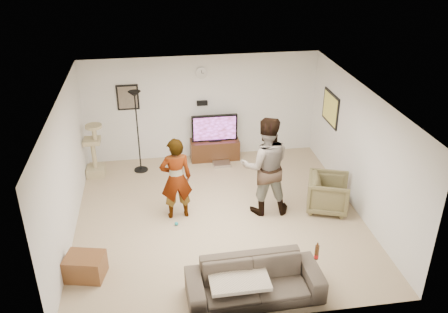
{
  "coord_description": "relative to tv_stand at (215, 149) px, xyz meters",
  "views": [
    {
      "loc": [
        -1.1,
        -7.77,
        5.28
      ],
      "look_at": [
        0.13,
        0.2,
        1.21
      ],
      "focal_mm": 38.15,
      "sensor_mm": 36.0,
      "label": 1
    }
  ],
  "objects": [
    {
      "name": "tv_screen",
      "position": [
        0.0,
        -0.04,
        0.57
      ],
      "size": [
        1.0,
        0.01,
        0.57
      ],
      "primitive_type": "cube",
      "color": "#B64CD5",
      "rests_on": "tv"
    },
    {
      "name": "sofa",
      "position": [
        -0.04,
        -4.78,
        0.06
      ],
      "size": [
        2.1,
        0.87,
        0.61
      ],
      "primitive_type": "imported",
      "rotation": [
        0.0,
        0.0,
        0.03
      ],
      "color": "#473D34",
      "rests_on": "floor"
    },
    {
      "name": "console_box",
      "position": [
        0.11,
        -0.4,
        -0.21
      ],
      "size": [
        0.4,
        0.3,
        0.07
      ],
      "primitive_type": "cube",
      "color": "silver",
      "rests_on": "floor"
    },
    {
      "name": "wall_back",
      "position": [
        -0.26,
        0.25,
        1.01
      ],
      "size": [
        5.5,
        0.04,
        2.5
      ],
      "primitive_type": "cube",
      "color": "white",
      "rests_on": "floor"
    },
    {
      "name": "ceiling",
      "position": [
        -0.26,
        -2.5,
        2.27
      ],
      "size": [
        5.5,
        5.5,
        0.02
      ],
      "primitive_type": "cube",
      "color": "white",
      "rests_on": "wall_back"
    },
    {
      "name": "floor_lamp",
      "position": [
        -1.78,
        -0.34,
        0.72
      ],
      "size": [
        0.32,
        0.32,
        1.92
      ],
      "primitive_type": "cylinder",
      "color": "black",
      "rests_on": "floor"
    },
    {
      "name": "picture_right",
      "position": [
        2.47,
        -0.9,
        1.26
      ],
      "size": [
        0.03,
        0.78,
        0.62
      ],
      "primitive_type": "cube",
      "color": "#F8E75C",
      "rests_on": "wall_right"
    },
    {
      "name": "tv_stand",
      "position": [
        0.0,
        0.0,
        0.0
      ],
      "size": [
        1.17,
        0.45,
        0.49
      ],
      "primitive_type": "cube",
      "color": "#381F10",
      "rests_on": "floor"
    },
    {
      "name": "wall_clock",
      "position": [
        -0.26,
        0.22,
        1.86
      ],
      "size": [
        0.26,
        0.04,
        0.26
      ],
      "primitive_type": "cylinder",
      "rotation": [
        1.57,
        0.0,
        0.0
      ],
      "color": "silver",
      "rests_on": "wall_back"
    },
    {
      "name": "toy_ball",
      "position": [
        -1.11,
        -2.69,
        -0.21
      ],
      "size": [
        0.07,
        0.07,
        0.07
      ],
      "primitive_type": "sphere",
      "color": "teal",
      "rests_on": "floor"
    },
    {
      "name": "wall_right",
      "position": [
        2.49,
        -2.5,
        1.01
      ],
      "size": [
        0.04,
        5.5,
        2.5
      ],
      "primitive_type": "cube",
      "color": "white",
      "rests_on": "floor"
    },
    {
      "name": "cat_tree",
      "position": [
        -2.79,
        -0.41,
        0.39
      ],
      "size": [
        0.41,
        0.41,
        1.26
      ],
      "primitive_type": "cube",
      "rotation": [
        0.0,
        0.0,
        -0.01
      ],
      "color": "tan",
      "rests_on": "floor"
    },
    {
      "name": "picture_back",
      "position": [
        -1.96,
        0.23,
        1.36
      ],
      "size": [
        0.42,
        0.03,
        0.52
      ],
      "primitive_type": "cube",
      "color": "#645A4D",
      "rests_on": "wall_back"
    },
    {
      "name": "tv",
      "position": [
        0.0,
        0.0,
        0.57
      ],
      "size": [
        1.09,
        0.08,
        0.65
      ],
      "primitive_type": "cube",
      "color": "black",
      "rests_on": "tv_stand"
    },
    {
      "name": "wall_front",
      "position": [
        -0.26,
        -5.25,
        1.01
      ],
      "size": [
        5.5,
        0.04,
        2.5
      ],
      "primitive_type": "cube",
      "color": "white",
      "rests_on": "floor"
    },
    {
      "name": "person_left",
      "position": [
        -1.06,
        -2.36,
        0.59
      ],
      "size": [
        0.65,
        0.46,
        1.67
      ],
      "primitive_type": "imported",
      "rotation": [
        0.0,
        0.0,
        3.24
      ],
      "color": "#9A9DAC",
      "rests_on": "floor"
    },
    {
      "name": "wall_speaker",
      "position": [
        -0.26,
        0.19,
        1.14
      ],
      "size": [
        0.25,
        0.1,
        0.1
      ],
      "primitive_type": "cube",
      "color": "black",
      "rests_on": "wall_back"
    },
    {
      "name": "beer_bottle",
      "position": [
        0.91,
        -4.78,
        0.49
      ],
      "size": [
        0.06,
        0.06,
        0.25
      ],
      "primitive_type": "cylinder",
      "color": "#4C2913",
      "rests_on": "sofa"
    },
    {
      "name": "person_right",
      "position": [
        0.66,
        -2.42,
        0.76
      ],
      "size": [
        1.03,
        0.83,
        2.0
      ],
      "primitive_type": "imported",
      "rotation": [
        0.0,
        0.0,
        3.07
      ],
      "color": "#36659C",
      "rests_on": "floor"
    },
    {
      "name": "wall_left",
      "position": [
        -3.01,
        -2.5,
        1.01
      ],
      "size": [
        0.04,
        5.5,
        2.5
      ],
      "primitive_type": "cube",
      "color": "white",
      "rests_on": "floor"
    },
    {
      "name": "side_table",
      "position": [
        -2.66,
        -3.91,
        -0.04
      ],
      "size": [
        0.7,
        0.59,
        0.41
      ],
      "primitive_type": "cube",
      "rotation": [
        0.0,
        0.0,
        -0.23
      ],
      "color": "brown",
      "rests_on": "floor"
    },
    {
      "name": "throw_blanket",
      "position": [
        -0.29,
        -4.78,
        0.17
      ],
      "size": [
        0.91,
        0.71,
        0.06
      ],
      "primitive_type": "cube",
      "rotation": [
        0.0,
        0.0,
        0.01
      ],
      "color": "beige",
      "rests_on": "sofa"
    },
    {
      "name": "armchair",
      "position": [
        1.93,
        -2.57,
        0.12
      ],
      "size": [
        1.02,
        1.0,
        0.73
      ],
      "primitive_type": "imported",
      "rotation": [
        0.0,
        0.0,
        1.22
      ],
      "color": "brown",
      "rests_on": "floor"
    },
    {
      "name": "floor",
      "position": [
        -0.26,
        -2.5,
        -0.25
      ],
      "size": [
        5.5,
        5.5,
        0.02
      ],
      "primitive_type": "cube",
      "color": "tan",
      "rests_on": "ground"
    }
  ]
}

